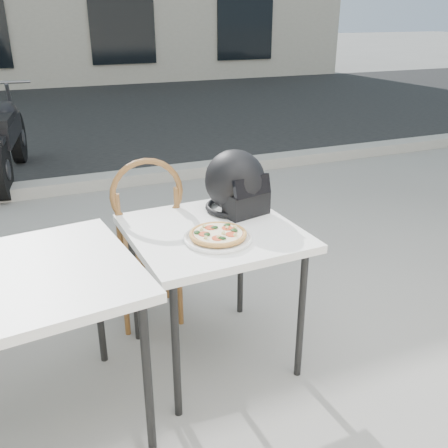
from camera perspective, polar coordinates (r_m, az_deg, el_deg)
name	(u,v)px	position (r m, az deg, el deg)	size (l,w,h in m)	color
ground	(259,340)	(2.83, 4.07, -13.05)	(80.00, 80.00, 0.00)	gray
street_asphalt	(80,117)	(9.24, -16.09, 11.70)	(30.00, 8.00, 0.00)	black
curb	(133,178)	(5.39, -10.35, 5.24)	(30.00, 0.25, 0.12)	gray
cafe_table_main	(213,241)	(2.37, -1.30, -2.00)	(0.80, 0.80, 0.73)	white
plate	(218,238)	(2.23, -0.69, -1.61)	(0.40, 0.40, 0.02)	white
pizza	(218,234)	(2.22, -0.69, -1.13)	(0.32, 0.32, 0.03)	#D79B4E
helmet	(236,184)	(2.53, 1.40, 4.55)	(0.37, 0.38, 0.31)	black
cafe_chair_main	(146,234)	(2.74, -8.86, -1.09)	(0.40, 0.40, 1.01)	brown
cafe_table_side	(31,288)	(2.07, -21.24, -6.85)	(0.89, 0.89, 0.76)	white
motorcycle	(9,140)	(5.82, -23.41, 8.84)	(0.52, 1.96, 0.98)	black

